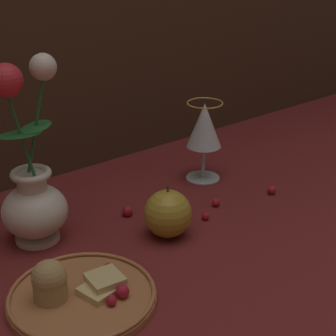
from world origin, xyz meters
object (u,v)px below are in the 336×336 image
object	(u,v)px
vase	(33,190)
wine_glass	(204,128)
apple_beside_vase	(168,214)
plate_with_pastries	(77,292)

from	to	relation	value
vase	wine_glass	world-z (taller)	vase
wine_glass	apple_beside_vase	world-z (taller)	wine_glass
wine_glass	apple_beside_vase	size ratio (longest dim) A/B	1.75
wine_glass	apple_beside_vase	bearing A→B (deg)	-146.47
vase	wine_glass	distance (m)	0.39
wine_glass	apple_beside_vase	xyz separation A→B (m)	(-0.20, -0.13, -0.07)
apple_beside_vase	wine_glass	bearing A→B (deg)	33.53
vase	wine_glass	xyz separation A→B (m)	(0.39, 0.01, 0.02)
vase	plate_with_pastries	size ratio (longest dim) A/B	1.46
plate_with_pastries	apple_beside_vase	world-z (taller)	apple_beside_vase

